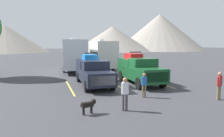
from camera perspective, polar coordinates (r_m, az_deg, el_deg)
name	(u,v)px	position (r m, az deg, el deg)	size (l,w,h in m)	color
ground_plane	(118,86)	(16.31, 1.64, -4.80)	(240.00, 240.00, 0.00)	#38383D
pickup_truck_a	(93,71)	(16.55, -5.28, -0.63)	(2.23, 5.92, 2.57)	black
pickup_truck_b	(139,69)	(17.29, 7.52, -0.15)	(2.27, 5.65, 2.62)	#144723
lot_stripe_a	(70,87)	(15.99, -11.56, -5.17)	(0.12, 5.50, 0.01)	gold
lot_stripe_b	(116,85)	(16.78, 1.05, -4.45)	(0.12, 5.50, 0.01)	gold
lot_stripe_c	(156,82)	(18.29, 12.04, -3.65)	(0.12, 5.50, 0.01)	gold
camper_trailer_a	(74,54)	(25.06, -10.54, 4.09)	(3.16, 8.98, 4.03)	silver
camper_trailer_b	(103,54)	(25.67, -2.55, 4.09)	(2.88, 7.87, 3.87)	silver
person_a	(125,92)	(10.22, 3.59, -6.43)	(0.36, 0.24, 1.67)	#3F3F42
person_b	(144,83)	(12.87, 8.87, -4.10)	(0.33, 0.22, 1.52)	#726047
person_c	(219,84)	(13.70, 27.54, -3.77)	(0.37, 0.23, 1.67)	#726047
dog	(89,104)	(9.92, -6.25, -9.76)	(0.82, 0.37, 0.70)	black
mountain_ridge	(104,35)	(90.33, -2.16, 9.20)	(125.69, 41.90, 17.14)	gray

